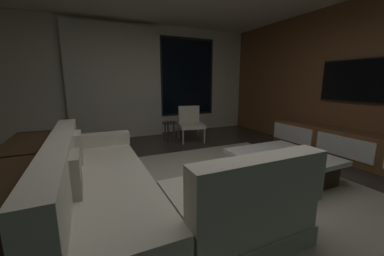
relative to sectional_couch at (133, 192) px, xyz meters
The scene contains 12 objects.
floor 0.93m from the sectional_couch, ahead, with size 9.20×9.20×0.00m, color #332B26.
back_wall_with_window 3.89m from the sectional_couch, 77.30° to the left, with size 6.60×0.30×2.70m.
media_wall 4.08m from the sectional_couch, ahead, with size 0.12×7.80×2.70m.
area_rug 1.27m from the sectional_couch, ahead, with size 3.20×3.80×0.01m, color #ADA391.
sectional_couch is the anchor object (origin of this frame).
coffee_table 2.04m from the sectional_couch, ahead, with size 1.16×1.16×0.36m.
book_stack_on_coffee_table 1.99m from the sectional_couch, ahead, with size 0.31×0.20×0.07m.
accent_chair_near_window 3.15m from the sectional_couch, 55.29° to the left, with size 0.64×0.66×0.78m.
side_stool 2.90m from the sectional_couch, 63.69° to the left, with size 0.32×0.32×0.46m.
media_console 3.65m from the sectional_couch, ahead, with size 0.46×3.10×0.52m.
mounted_tv 3.99m from the sectional_couch, ahead, with size 0.05×1.24×0.72m.
console_table_behind_couch 0.93m from the sectional_couch, behind, with size 0.40×2.10×0.74m.
Camera 1 is at (-1.22, -2.11, 1.33)m, focal length 21.28 mm.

